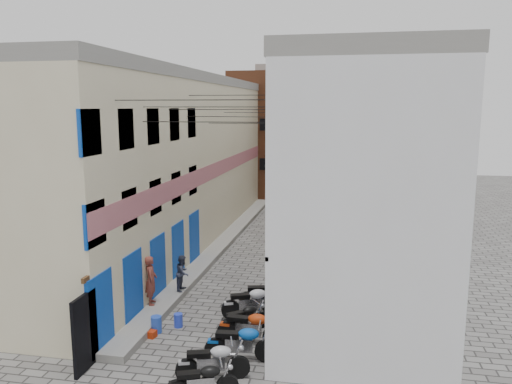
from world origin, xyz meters
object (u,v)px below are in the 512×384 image
Objects in this scene: motorcycle_c at (241,341)px; person_b at (183,273)px; motorcycle_f at (251,300)px; motorcycle_d at (250,325)px; motorcycle_e at (244,317)px; person_a at (151,280)px; motorcycle_a at (202,379)px; motorcycle_g at (268,293)px; red_crate at (150,334)px; motorcycle_b at (213,359)px; water_jug_far at (178,320)px; water_jug_near at (156,325)px.

person_b is at bearing -149.55° from motorcycle_c.
person_b reaches higher than motorcycle_f.
motorcycle_c reaches higher than motorcycle_d.
motorcycle_c is at bearing -1.39° from motorcycle_d.
motorcycle_d is at bearing -14.20° from motorcycle_e.
motorcycle_e is 3.89m from person_a.
motorcycle_a is 1.33× the size of person_b.
motorcycle_c is at bearing -146.72° from person_a.
motorcycle_g reaches higher than red_crate.
person_a reaches higher than motorcycle_d.
person_a is at bearing 111.45° from red_crate.
motorcycle_e is 0.84× the size of motorcycle_f.
motorcycle_b is 5.02m from motorcycle_g.
motorcycle_e is at bearing -130.19° from person_b.
motorcycle_e is at bearing 1.62° from water_jug_far.
motorcycle_g is at bearing 36.84° from water_jug_far.
water_jug_near is at bearing -173.11° from person_a.
motorcycle_g is 1.54× the size of person_b.
motorcycle_b is at bearing -42.63° from motorcycle_e.
motorcycle_g reaches higher than motorcycle_d.
motorcycle_a is 2.13m from motorcycle_c.
motorcycle_f is at bearing -108.52° from person_a.
motorcycle_c reaches higher than water_jug_far.
water_jug_far is (-2.70, -2.03, -0.39)m from motorcycle_g.
motorcycle_e is at bearing 12.21° from water_jug_near.
motorcycle_g reaches higher than water_jug_near.
motorcycle_a is 1.04× the size of person_a.
person_b is at bearing -133.74° from motorcycle_d.
person_a is 3.88× the size of water_jug_far.
person_a reaches higher than motorcycle_f.
motorcycle_d reaches higher than water_jug_near.
motorcycle_b is at bearing -13.01° from motorcycle_d.
water_jug_far is at bearing -163.31° from person_b.
person_b is (0.65, 1.56, -0.20)m from person_a.
red_crate is at bearing -112.16° from motorcycle_c.
motorcycle_f reaches higher than water_jug_near.
red_crate is (0.15, -3.59, -0.83)m from person_b.
person_a reaches higher than motorcycle_g.
motorcycle_b is 0.95× the size of motorcycle_f.
motorcycle_b is (0.01, 0.93, 0.05)m from motorcycle_a.
motorcycle_a reaches higher than water_jug_near.
motorcycle_d is at bearing -15.77° from water_jug_far.
person_a is at bearing -157.30° from motorcycle_b.
motorcycle_g reaches higher than motorcycle_b.
motorcycle_a is 0.87× the size of motorcycle_f.
motorcycle_c is 3.18m from water_jug_far.
water_jug_near is (-3.19, 0.20, -0.34)m from motorcycle_d.
motorcycle_c is 1.54× the size of person_b.
motorcycle_d is 4.49m from person_a.
person_a is at bearing -109.87° from motorcycle_f.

